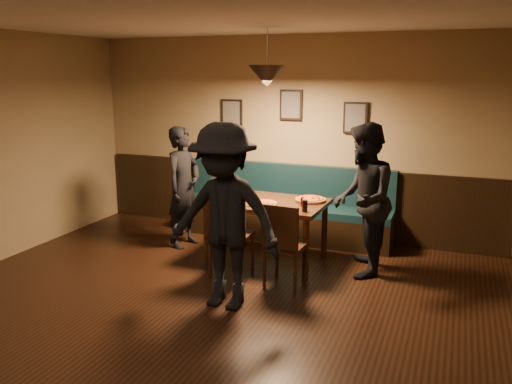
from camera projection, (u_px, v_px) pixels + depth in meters
floor at (166, 345)px, 4.49m from camera, size 7.00×7.00×0.00m
ceiling at (151, 2)px, 3.86m from camera, size 7.00×7.00×0.00m
wall_back at (291, 137)px, 7.35m from camera, size 6.00×0.00×6.00m
wainscot at (290, 199)px, 7.53m from camera, size 5.88×0.06×1.00m
booth_bench at (284, 204)px, 7.28m from camera, size 3.00×0.60×1.00m
picture_left at (232, 114)px, 7.58m from camera, size 0.32×0.04×0.42m
picture_center at (291, 105)px, 7.22m from camera, size 0.32×0.04×0.42m
picture_right at (355, 118)px, 6.94m from camera, size 0.32×0.04×0.42m
pendant_lamp at (267, 76)px, 6.01m from camera, size 0.44×0.44×0.25m
dining_table at (266, 231)px, 6.43m from camera, size 1.46×0.97×0.76m
chair_near_left at (231, 233)px, 5.96m from camera, size 0.46×0.46×0.99m
chair_near_right at (286, 243)px, 5.69m from camera, size 0.44×0.44×0.94m
diner_left at (184, 187)px, 6.91m from camera, size 0.47×0.64×1.61m
diner_right at (363, 200)px, 5.92m from camera, size 0.78×0.94×1.76m
diner_front at (224, 217)px, 5.06m from camera, size 1.22×0.74×1.84m
pizza_a at (237, 194)px, 6.63m from camera, size 0.40×0.40×0.04m
pizza_b at (263, 203)px, 6.15m from camera, size 0.41×0.41×0.04m
pizza_c at (310, 199)px, 6.33m from camera, size 0.49×0.49×0.04m
soda_glass at (305, 206)px, 5.85m from camera, size 0.08×0.08×0.14m
tabasco_bottle at (302, 201)px, 6.08m from camera, size 0.03×0.03×0.13m
napkin_a at (236, 193)px, 6.77m from camera, size 0.18×0.18×0.01m
napkin_b at (213, 202)px, 6.30m from camera, size 0.19×0.19×0.01m
cutlery_set at (257, 208)px, 6.02m from camera, size 0.20×0.06×0.00m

